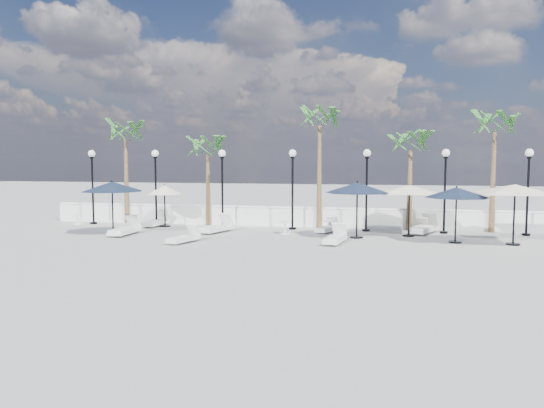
% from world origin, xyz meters
% --- Properties ---
extents(ground, '(100.00, 100.00, 0.00)m').
position_xyz_m(ground, '(0.00, 0.00, 0.00)').
color(ground, '#969691').
rests_on(ground, ground).
extents(balustrade, '(26.00, 0.30, 1.01)m').
position_xyz_m(balustrade, '(0.00, 7.50, 0.47)').
color(balustrade, white).
rests_on(balustrade, ground).
extents(lamppost_0, '(0.36, 0.36, 3.84)m').
position_xyz_m(lamppost_0, '(-10.50, 6.50, 2.49)').
color(lamppost_0, black).
rests_on(lamppost_0, ground).
extents(lamppost_1, '(0.36, 0.36, 3.84)m').
position_xyz_m(lamppost_1, '(-7.00, 6.50, 2.49)').
color(lamppost_1, black).
rests_on(lamppost_1, ground).
extents(lamppost_2, '(0.36, 0.36, 3.84)m').
position_xyz_m(lamppost_2, '(-3.50, 6.50, 2.49)').
color(lamppost_2, black).
rests_on(lamppost_2, ground).
extents(lamppost_3, '(0.36, 0.36, 3.84)m').
position_xyz_m(lamppost_3, '(0.00, 6.50, 2.49)').
color(lamppost_3, black).
rests_on(lamppost_3, ground).
extents(lamppost_4, '(0.36, 0.36, 3.84)m').
position_xyz_m(lamppost_4, '(3.50, 6.50, 2.49)').
color(lamppost_4, black).
rests_on(lamppost_4, ground).
extents(lamppost_5, '(0.36, 0.36, 3.84)m').
position_xyz_m(lamppost_5, '(7.00, 6.50, 2.49)').
color(lamppost_5, black).
rests_on(lamppost_5, ground).
extents(lamppost_6, '(0.36, 0.36, 3.84)m').
position_xyz_m(lamppost_6, '(10.50, 6.50, 2.49)').
color(lamppost_6, black).
rests_on(lamppost_6, ground).
extents(palm_0, '(2.60, 2.60, 5.50)m').
position_xyz_m(palm_0, '(-9.00, 7.30, 4.53)').
color(palm_0, brown).
rests_on(palm_0, ground).
extents(palm_1, '(2.60, 2.60, 4.70)m').
position_xyz_m(palm_1, '(-4.50, 7.30, 3.75)').
color(palm_1, brown).
rests_on(palm_1, ground).
extents(palm_2, '(2.60, 2.60, 6.10)m').
position_xyz_m(palm_2, '(1.20, 7.30, 5.12)').
color(palm_2, brown).
rests_on(palm_2, ground).
extents(palm_3, '(2.60, 2.60, 4.90)m').
position_xyz_m(palm_3, '(5.50, 7.30, 3.95)').
color(palm_3, brown).
rests_on(palm_3, ground).
extents(palm_4, '(2.60, 2.60, 5.70)m').
position_xyz_m(palm_4, '(9.20, 7.30, 4.73)').
color(palm_4, brown).
rests_on(palm_4, ground).
extents(lounger_0, '(0.75, 1.95, 0.71)m').
position_xyz_m(lounger_0, '(-6.89, 6.22, 0.24)').
color(lounger_0, silver).
rests_on(lounger_0, ground).
extents(lounger_1, '(1.03, 1.76, 0.63)m').
position_xyz_m(lounger_1, '(-3.66, 1.55, 0.21)').
color(lounger_1, silver).
rests_on(lounger_1, ground).
extents(lounger_2, '(0.70, 2.06, 0.77)m').
position_xyz_m(lounger_2, '(-7.01, 3.10, 0.26)').
color(lounger_2, silver).
rests_on(lounger_2, ground).
extents(lounger_3, '(1.25, 2.09, 0.75)m').
position_xyz_m(lounger_3, '(-3.23, 4.66, 0.25)').
color(lounger_3, silver).
rests_on(lounger_3, ground).
extents(lounger_4, '(1.06, 1.73, 0.62)m').
position_xyz_m(lounger_4, '(1.74, 5.74, 0.21)').
color(lounger_4, silver).
rests_on(lounger_4, ground).
extents(lounger_5, '(1.52, 2.26, 0.81)m').
position_xyz_m(lounger_5, '(6.11, 6.22, 0.27)').
color(lounger_5, silver).
rests_on(lounger_5, ground).
extents(lounger_6, '(0.89, 1.91, 0.69)m').
position_xyz_m(lounger_6, '(2.37, 2.58, 0.23)').
color(lounger_6, silver).
rests_on(lounger_6, ground).
extents(lounger_7, '(0.88, 1.73, 0.62)m').
position_xyz_m(lounger_7, '(5.93, 6.22, 0.21)').
color(lounger_7, silver).
rests_on(lounger_7, ground).
extents(side_table_0, '(0.54, 0.54, 0.52)m').
position_xyz_m(side_table_0, '(-11.26, 6.20, 0.32)').
color(side_table_0, silver).
rests_on(side_table_0, ground).
extents(side_table_1, '(0.57, 0.57, 0.56)m').
position_xyz_m(side_table_1, '(-0.07, 4.87, 0.34)').
color(side_table_1, silver).
rests_on(side_table_1, ground).
extents(side_table_2, '(0.49, 0.49, 0.47)m').
position_xyz_m(side_table_2, '(1.76, 6.20, 0.29)').
color(side_table_2, silver).
rests_on(side_table_2, ground).
extents(parasol_navy_left, '(2.76, 2.76, 2.44)m').
position_xyz_m(parasol_navy_left, '(-7.62, 3.17, 2.15)').
color(parasol_navy_left, black).
rests_on(parasol_navy_left, ground).
extents(parasol_navy_mid, '(2.73, 2.73, 2.45)m').
position_xyz_m(parasol_navy_mid, '(3.15, 4.35, 2.15)').
color(parasol_navy_mid, black).
rests_on(parasol_navy_mid, ground).
extents(parasol_navy_right, '(2.58, 2.58, 2.31)m').
position_xyz_m(parasol_navy_right, '(7.14, 3.81, 2.03)').
color(parasol_navy_right, black).
rests_on(parasol_navy_right, ground).
extents(parasol_cream_sq_a, '(5.25, 5.25, 2.58)m').
position_xyz_m(parasol_cream_sq_a, '(9.31, 3.68, 2.39)').
color(parasol_cream_sq_a, black).
rests_on(parasol_cream_sq_a, ground).
extents(parasol_cream_sq_b, '(4.82, 4.82, 2.42)m').
position_xyz_m(parasol_cream_sq_b, '(5.37, 5.27, 2.23)').
color(parasol_cream_sq_b, black).
rests_on(parasol_cream_sq_b, ground).
extents(parasol_cream_small, '(1.74, 1.74, 2.13)m').
position_xyz_m(parasol_cream_small, '(-6.41, 6.20, 1.83)').
color(parasol_cream_small, black).
rests_on(parasol_cream_small, ground).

